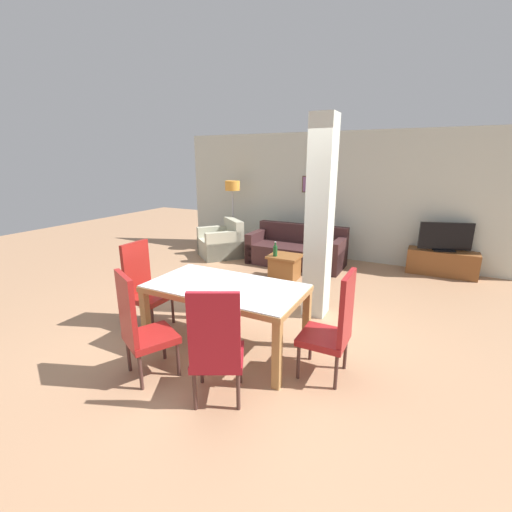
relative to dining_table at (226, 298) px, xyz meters
The scene contains 15 objects.
ground_plane 0.62m from the dining_table, ahead, with size 18.00×18.00×0.00m, color #A67B5A.
back_wall 4.44m from the dining_table, 90.02° to the left, with size 7.20×0.09×2.70m.
divider_pillar 1.69m from the dining_table, 64.95° to the left, with size 0.31×0.34×2.70m.
dining_table is the anchor object (origin of this frame).
dining_chair_near_left 0.98m from the dining_table, 116.68° to the right, with size 0.62×0.62×1.12m.
dining_chair_head_right 1.25m from the dining_table, ahead, with size 0.46×0.46×1.12m.
dining_chair_near_right 0.97m from the dining_table, 62.86° to the right, with size 0.62×0.62×1.12m.
dining_chair_head_left 1.26m from the dining_table, behind, with size 0.46×0.46×1.12m.
sofa 3.54m from the dining_table, 97.24° to the left, with size 1.96×0.88×0.80m.
armchair 3.96m from the dining_table, 123.40° to the left, with size 1.19×1.19×0.83m.
coffee_table 2.57m from the dining_table, 97.04° to the left, with size 0.57×0.50×0.45m.
bottle 2.43m from the dining_table, 100.61° to the left, with size 0.08×0.08×0.27m.
tv_stand 4.69m from the dining_table, 61.07° to the left, with size 1.21×0.40×0.47m.
tv_screen 4.68m from the dining_table, 61.07° to the left, with size 0.91×0.32×0.54m.
floor_lamp 4.57m from the dining_table, 119.73° to the left, with size 0.34×0.34×1.65m.
Camera 1 is at (1.95, -3.06, 2.14)m, focal length 24.00 mm.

